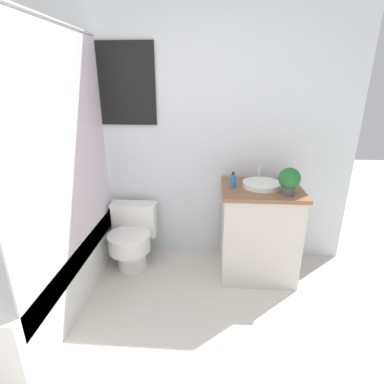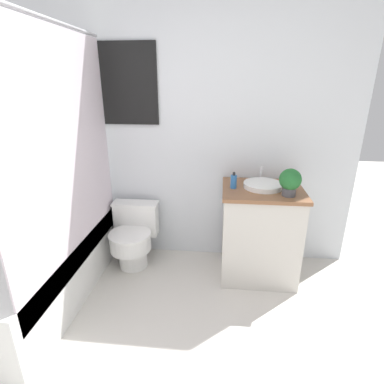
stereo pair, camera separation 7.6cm
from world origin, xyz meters
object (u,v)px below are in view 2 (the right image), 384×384
(toilet, at_px, (133,236))
(sink, at_px, (263,185))
(soap_bottle, at_px, (234,181))
(potted_plant, at_px, (290,181))

(toilet, relative_size, sink, 1.61)
(sink, bearing_deg, soap_bottle, -171.03)
(soap_bottle, xyz_separation_m, potted_plant, (0.42, -0.13, 0.06))
(toilet, relative_size, soap_bottle, 4.23)
(toilet, xyz_separation_m, soap_bottle, (0.89, -0.05, 0.58))
(soap_bottle, height_order, potted_plant, potted_plant)
(toilet, distance_m, potted_plant, 1.47)
(soap_bottle, distance_m, potted_plant, 0.44)
(soap_bottle, bearing_deg, toilet, 176.63)
(toilet, xyz_separation_m, sink, (1.13, -0.01, 0.54))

